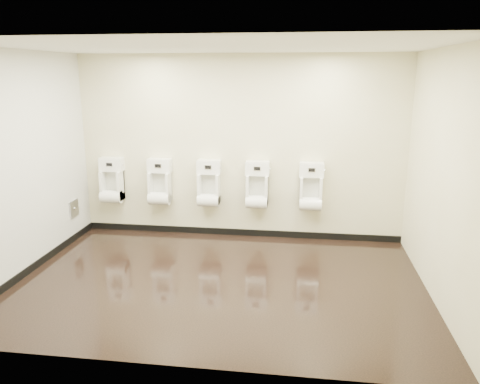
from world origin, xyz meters
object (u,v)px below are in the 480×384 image
Objects in this scene: urinal_1 at (160,185)px; urinal_2 at (209,187)px; urinal_0 at (112,184)px; access_panel at (74,209)px; urinal_3 at (257,188)px; urinal_4 at (311,190)px.

urinal_1 is 1.00× the size of urinal_2.
urinal_0 and urinal_1 have the same top height.
access_panel is 0.36× the size of urinal_0.
urinal_1 is at bearing 180.00° from urinal_3.
urinal_2 is 1.56m from urinal_4.
urinal_1 is at bearing 180.00° from urinal_2.
urinal_0 is (0.45, 0.43, 0.31)m from access_panel.
urinal_1 and urinal_3 have the same top height.
urinal_0 and urinal_2 have the same top height.
urinal_3 is (1.54, 0.00, 0.00)m from urinal_1.
urinal_4 is at bearing 6.76° from access_panel.
access_panel is 0.36× the size of urinal_2.
urinal_1 is at bearing 0.00° from urinal_0.
access_panel is at bearing -136.81° from urinal_0.
access_panel is 1.35m from urinal_1.
urinal_4 is (3.14, 0.00, 0.00)m from urinal_0.
access_panel is 2.10m from urinal_2.
urinal_2 is (0.79, 0.00, 0.00)m from urinal_1.
urinal_3 is (2.33, 0.00, 0.00)m from urinal_0.
urinal_1 is 1.00× the size of urinal_4.
urinal_4 is (2.35, 0.00, 0.00)m from urinal_1.
urinal_0 is at bearing 43.19° from access_panel.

